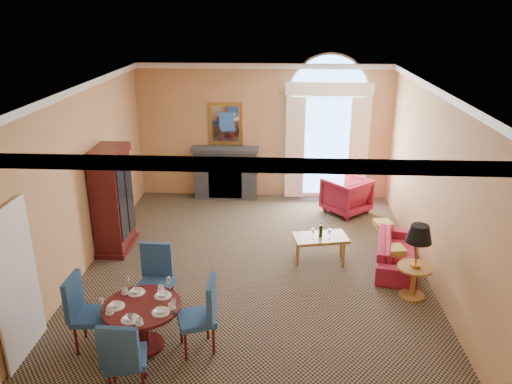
# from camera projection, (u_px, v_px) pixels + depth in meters

# --- Properties ---
(ground) EXTENTS (7.50, 7.50, 0.00)m
(ground) POSITION_uv_depth(u_px,v_px,m) (254.00, 270.00, 8.91)
(ground) COLOR #101335
(ground) RESTS_ON ground
(room_envelope) EXTENTS (6.04, 7.52, 3.45)m
(room_envelope) POSITION_uv_depth(u_px,v_px,m) (255.00, 123.00, 8.65)
(room_envelope) COLOR tan
(room_envelope) RESTS_ON ground
(armoire) EXTENTS (0.58, 1.02, 2.00)m
(armoire) POSITION_uv_depth(u_px,v_px,m) (113.00, 202.00, 9.38)
(armoire) COLOR #3C0D0D
(armoire) RESTS_ON ground
(dining_table) EXTENTS (1.06, 1.06, 0.87)m
(dining_table) POSITION_uv_depth(u_px,v_px,m) (142.00, 315.00, 6.73)
(dining_table) COLOR #3C0D0D
(dining_table) RESTS_ON ground
(dining_chair_north) EXTENTS (0.57, 0.57, 1.08)m
(dining_chair_north) POSITION_uv_depth(u_px,v_px,m) (156.00, 274.00, 7.56)
(dining_chair_north) COLOR navy
(dining_chair_north) RESTS_ON ground
(dining_chair_south) EXTENTS (0.58, 0.58, 1.08)m
(dining_chair_south) POSITION_uv_depth(u_px,v_px,m) (123.00, 355.00, 5.81)
(dining_chair_south) COLOR navy
(dining_chair_south) RESTS_ON ground
(dining_chair_east) EXTENTS (0.62, 0.62, 1.08)m
(dining_chair_east) POSITION_uv_depth(u_px,v_px,m) (204.00, 311.00, 6.65)
(dining_chair_east) COLOR navy
(dining_chair_east) RESTS_ON ground
(dining_chair_west) EXTENTS (0.52, 0.52, 1.08)m
(dining_chair_west) POSITION_uv_depth(u_px,v_px,m) (83.00, 308.00, 6.72)
(dining_chair_west) COLOR navy
(dining_chair_west) RESTS_ON ground
(sofa) EXTENTS (1.02, 1.85, 0.51)m
(sofa) POSITION_uv_depth(u_px,v_px,m) (396.00, 252.00, 9.00)
(sofa) COLOR #9F1D36
(sofa) RESTS_ON ground
(armchair) EXTENTS (1.25, 1.25, 0.82)m
(armchair) POSITION_uv_depth(u_px,v_px,m) (346.00, 195.00, 11.26)
(armchair) COLOR #9F1D36
(armchair) RESTS_ON ground
(coffee_table) EXTENTS (1.06, 0.73, 0.80)m
(coffee_table) POSITION_uv_depth(u_px,v_px,m) (321.00, 239.00, 9.08)
(coffee_table) COLOR #A47031
(coffee_table) RESTS_ON ground
(side_table) EXTENTS (0.55, 0.55, 1.24)m
(side_table) POSITION_uv_depth(u_px,v_px,m) (417.00, 252.00, 7.81)
(side_table) COLOR #A47031
(side_table) RESTS_ON ground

